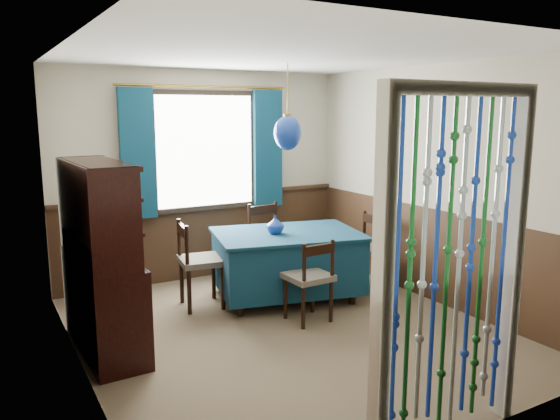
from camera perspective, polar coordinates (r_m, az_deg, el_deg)
floor at (r=5.22m, az=0.79°, el=-12.46°), size 4.00×4.00×0.00m
ceiling at (r=4.84m, az=0.86°, el=16.01°), size 4.00×4.00×0.00m
wall_back at (r=6.66m, az=-7.95°, el=3.56°), size 3.60×0.00×3.60m
wall_front at (r=3.34m, az=18.52°, el=-3.53°), size 3.60×0.00×3.60m
wall_left at (r=4.27m, az=-20.51°, el=-0.73°), size 0.00×4.00×4.00m
wall_right at (r=5.98m, az=15.88°, el=2.52°), size 0.00×4.00×4.00m
wainscot_back at (r=6.77m, az=-7.74°, el=-2.76°), size 3.60×0.00×3.60m
wainscot_front at (r=3.60m, az=17.64°, el=-15.18°), size 3.60×0.00×3.60m
wainscot_left at (r=4.46m, az=-19.71°, el=-10.21°), size 0.00×4.00×4.00m
wainscot_right at (r=6.11m, az=15.43°, el=-4.47°), size 0.00×4.00×4.00m
window at (r=6.58m, az=-7.85°, el=6.12°), size 1.32×0.12×1.42m
doorway at (r=3.43m, az=17.58°, el=-6.58°), size 1.16×0.12×2.18m
dining_table at (r=5.93m, az=0.76°, el=-5.26°), size 1.74×1.38×0.74m
chair_near at (r=5.29m, az=3.15°, el=-7.08°), size 0.42×0.41×0.82m
chair_far at (r=6.57m, az=-1.08°, el=-3.16°), size 0.49×0.47×0.92m
chair_left at (r=5.73m, az=-8.52°, el=-5.35°), size 0.49×0.51×0.91m
chair_right at (r=6.32m, az=8.86°, el=-4.08°), size 0.44×0.46×0.87m
sideboard at (r=4.87m, az=-18.08°, el=-7.54°), size 0.48×1.25×1.62m
pendant_lamp at (r=5.72m, az=0.79°, el=8.09°), size 0.29×0.29×0.88m
vase_table at (r=5.77m, az=-0.49°, el=-1.63°), size 0.22×0.22×0.18m
bowl_shelf at (r=4.48m, az=-17.02°, el=-1.57°), size 0.24×0.24×0.05m
vase_sideboard at (r=5.00m, az=-18.14°, el=-2.99°), size 0.26×0.26×0.21m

